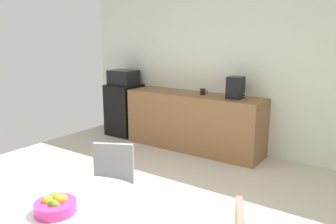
% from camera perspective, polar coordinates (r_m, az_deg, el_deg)
% --- Properties ---
extents(wall_back, '(6.00, 0.10, 2.60)m').
position_cam_1_polar(wall_back, '(5.31, 13.03, 7.03)').
color(wall_back, silver).
rests_on(wall_back, ground_plane).
extents(counter_block, '(2.25, 0.60, 0.90)m').
position_cam_1_polar(counter_block, '(5.45, 4.32, -1.62)').
color(counter_block, brown).
rests_on(counter_block, ground_plane).
extents(mini_fridge, '(0.54, 0.54, 0.93)m').
position_cam_1_polar(mini_fridge, '(6.30, -7.32, 0.41)').
color(mini_fridge, black).
rests_on(mini_fridge, ground_plane).
extents(microwave, '(0.48, 0.38, 0.26)m').
position_cam_1_polar(microwave, '(6.20, -7.48, 5.78)').
color(microwave, black).
rests_on(microwave, mini_fridge).
extents(chair_gray, '(0.57, 0.57, 0.83)m').
position_cam_1_polar(chair_gray, '(3.20, -9.50, -11.01)').
color(chair_gray, silver).
rests_on(chair_gray, ground_plane).
extents(fruit_bowl, '(0.26, 0.26, 0.13)m').
position_cam_1_polar(fruit_bowl, '(2.29, -18.36, -14.63)').
color(fruit_bowl, '#D8338C').
rests_on(fruit_bowl, round_table).
extents(mug_white, '(0.13, 0.08, 0.09)m').
position_cam_1_polar(mug_white, '(5.09, 12.14, 2.83)').
color(mug_white, white).
rests_on(mug_white, counter_block).
extents(mug_green, '(0.13, 0.08, 0.09)m').
position_cam_1_polar(mug_green, '(5.29, 5.87, 3.42)').
color(mug_green, black).
rests_on(mug_green, counter_block).
extents(coffee_maker, '(0.20, 0.24, 0.32)m').
position_cam_1_polar(coffee_maker, '(5.02, 11.25, 4.04)').
color(coffee_maker, black).
rests_on(coffee_maker, counter_block).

